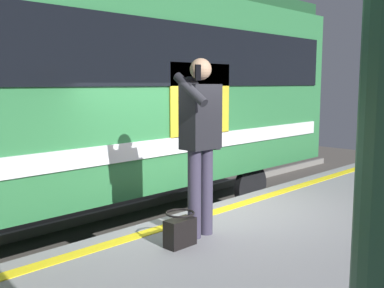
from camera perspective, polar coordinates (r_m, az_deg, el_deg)
name	(u,v)px	position (r m, az deg, el deg)	size (l,w,h in m)	color
ground_plane	(194,275)	(6.18, 0.30, -16.13)	(24.64, 24.64, 0.00)	#4C4742
safety_line	(212,213)	(5.68, 2.51, -8.65)	(13.35, 0.16, 0.01)	yellow
track_rail_near	(125,241)	(7.19, -8.49, -12.02)	(17.71, 0.08, 0.16)	slate
track_rail_far	(75,221)	(8.33, -14.57, -9.43)	(17.71, 0.08, 0.16)	slate
train_carriage	(31,83)	(6.84, -19.64, 7.28)	(11.27, 2.91, 3.92)	#2D723F
passenger	(200,132)	(4.65, 1.04, 1.47)	(0.57, 0.55, 1.85)	#383347
handbag	(180,230)	(4.54, -1.52, -10.84)	(0.32, 0.29, 0.35)	black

